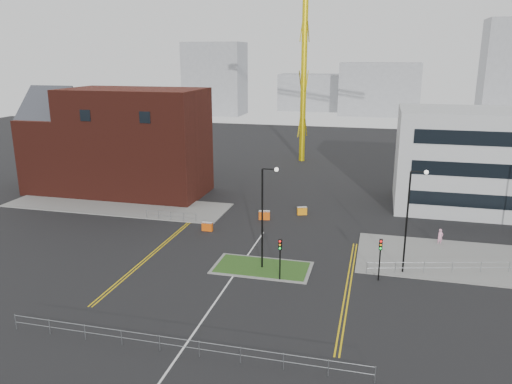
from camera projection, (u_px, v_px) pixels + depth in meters
The scene contains 28 objects.
ground at pixel (211, 308), 37.02m from camera, with size 200.00×200.00×0.00m, color black.
pavement_left at pixel (117, 205), 62.29m from camera, with size 28.00×8.00×0.12m, color slate.
pavement_right at pixel (493, 263), 44.91m from camera, with size 24.00×10.00×0.12m, color slate.
island_kerb at pixel (262, 268), 44.02m from camera, with size 8.60×4.60×0.08m, color slate.
grass_island at pixel (262, 267), 44.02m from camera, with size 8.00×4.00×0.12m, color #274D19.
brick_building at pixel (116, 143), 66.80m from camera, with size 24.20×10.07×14.24m.
office_block at pixel (506, 161), 59.20m from camera, with size 25.00×12.20×12.00m.
tower_crane at pixel (338, 12), 79.03m from camera, with size 49.83×19.95×35.70m.
streetlamp_island at pixel (265, 210), 42.54m from camera, with size 1.46×0.36×9.18m.
streetlamp_right_near at pixel (410, 213), 41.59m from camera, with size 1.46×0.36×9.18m.
traffic_light_island at pixel (280, 252), 40.99m from camera, with size 0.28×0.33×3.65m.
traffic_light_right at pixel (380, 252), 40.98m from camera, with size 0.28×0.33×3.65m.
railing_front at pixel (179, 343), 31.21m from camera, with size 24.05×0.05×1.10m.
railing_left at pixel (171, 215), 56.25m from camera, with size 6.05×0.05×1.10m.
railing_right at pixel (481, 265), 42.74m from camera, with size 19.05×5.05×1.10m.
centre_line at pixel (219, 296), 38.89m from camera, with size 0.15×30.00×0.01m, color silver.
yellow_left_a at pixel (157, 248), 48.49m from camera, with size 0.12×24.00×0.01m, color gold.
yellow_left_b at pixel (160, 249), 48.42m from camera, with size 0.12×24.00×0.01m, color gold.
yellow_right_a at pixel (346, 287), 40.39m from camera, with size 0.12×20.00×0.01m, color gold.
yellow_right_b at pixel (350, 288), 40.32m from camera, with size 0.12×20.00×0.01m, color gold.
skyline_a at pixel (215, 79), 155.72m from camera, with size 18.00×12.00×22.00m, color gray.
skyline_b at pixel (379, 89), 154.09m from camera, with size 24.00×12.00×16.00m, color gray.
skyline_c at pixel (509, 70), 139.57m from camera, with size 14.00×12.00×28.00m, color gray.
skyline_d at pixel (324, 92), 168.21m from camera, with size 30.00×12.00×12.00m, color gray.
pedestrian at pixel (440, 237), 49.20m from camera, with size 0.61×0.40×1.66m, color #F59EC2.
barrier_left at pixel (207, 226), 53.24m from camera, with size 1.16×0.42×0.97m.
barrier_mid at pixel (302, 211), 58.62m from camera, with size 1.20×0.78×0.96m.
barrier_right at pixel (264, 215), 56.89m from camera, with size 1.30×0.61×1.05m.
Camera 1 is at (11.42, -31.57, 18.17)m, focal length 35.00 mm.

